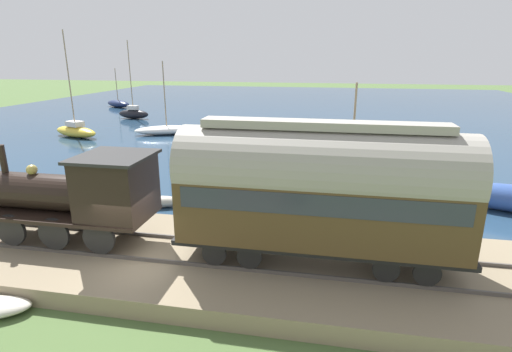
# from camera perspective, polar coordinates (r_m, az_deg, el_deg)

# --- Properties ---
(ground_plane) EXTENTS (200.00, 200.00, 0.00)m
(ground_plane) POSITION_cam_1_polar(r_m,az_deg,el_deg) (13.98, -16.07, -13.41)
(ground_plane) COLOR #476033
(harbor_water) EXTENTS (80.00, 80.00, 0.01)m
(harbor_water) POSITION_cam_1_polar(r_m,az_deg,el_deg) (55.44, 4.76, 9.56)
(harbor_water) COLOR navy
(harbor_water) RESTS_ON ground
(rail_embankment) EXTENTS (5.96, 56.00, 0.71)m
(rail_embankment) POSITION_cam_1_polar(r_m,az_deg,el_deg) (14.43, -14.82, -10.98)
(rail_embankment) COLOR #84755B
(rail_embankment) RESTS_ON ground
(steam_locomotive) EXTENTS (2.33, 6.52, 3.27)m
(steam_locomotive) POSITION_cam_1_polar(r_m,az_deg,el_deg) (14.76, -23.82, -2.09)
(steam_locomotive) COLOR black
(steam_locomotive) RESTS_ON rail_embankment
(passenger_coach) EXTENTS (2.36, 8.78, 4.41)m
(passenger_coach) POSITION_cam_1_polar(r_m,az_deg,el_deg) (12.02, 9.11, -1.69)
(passenger_coach) COLOR black
(passenger_coach) RESTS_ON rail_embankment
(sailboat_white) EXTENTS (3.79, 5.94, 6.47)m
(sailboat_white) POSITION_cam_1_polar(r_m,az_deg,el_deg) (37.59, -12.62, 6.47)
(sailboat_white) COLOR white
(sailboat_white) RESTS_ON harbor_water
(sailboat_brown) EXTENTS (1.77, 3.84, 5.72)m
(sailboat_brown) POSITION_cam_1_polar(r_m,az_deg,el_deg) (20.23, 13.16, -2.21)
(sailboat_brown) COLOR brown
(sailboat_brown) RESTS_ON harbor_water
(sailboat_yellow) EXTENTS (3.09, 5.13, 8.99)m
(sailboat_yellow) POSITION_cam_1_polar(r_m,az_deg,el_deg) (38.87, -24.36, 5.94)
(sailboat_yellow) COLOR gold
(sailboat_yellow) RESTS_ON harbor_water
(sailboat_navy) EXTENTS (3.95, 5.01, 5.31)m
(sailboat_navy) POSITION_cam_1_polar(r_m,az_deg,el_deg) (60.14, -19.08, 9.76)
(sailboat_navy) COLOR #192347
(sailboat_navy) RESTS_ON harbor_water
(sailboat_black) EXTENTS (1.56, 3.84, 8.56)m
(sailboat_black) POSITION_cam_1_polar(r_m,az_deg,el_deg) (48.30, -17.10, 8.59)
(sailboat_black) COLOR black
(sailboat_black) RESTS_ON harbor_water
(rowboat_off_pier) EXTENTS (2.88, 2.18, 0.45)m
(rowboat_off_pier) POSITION_cam_1_polar(r_m,az_deg,el_deg) (17.81, 1.15, -5.14)
(rowboat_off_pier) COLOR #B7B2A3
(rowboat_off_pier) RESTS_ON harbor_water
(rowboat_far_out) EXTENTS (1.31, 2.38, 0.54)m
(rowboat_far_out) POSITION_cam_1_polar(r_m,az_deg,el_deg) (19.44, -13.89, -3.59)
(rowboat_far_out) COLOR #B7B2A3
(rowboat_far_out) RESTS_ON harbor_water
(rowboat_mid_harbor) EXTENTS (1.43, 2.34, 0.36)m
(rowboat_mid_harbor) POSITION_cam_1_polar(r_m,az_deg,el_deg) (24.59, -3.19, 0.94)
(rowboat_mid_harbor) COLOR silver
(rowboat_mid_harbor) RESTS_ON harbor_water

